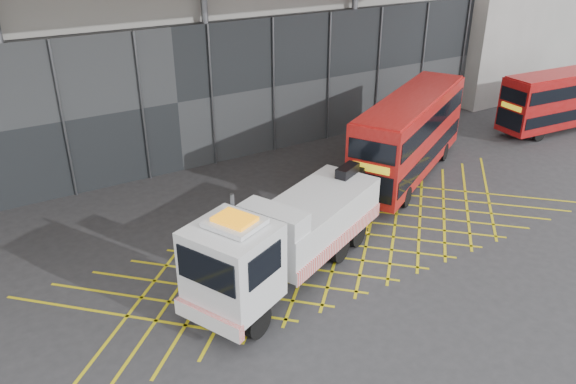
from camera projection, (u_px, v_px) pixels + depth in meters
ground_plane at (244, 276)px, 22.63m from camera, size 120.00×120.00×0.00m
road_markings at (340, 244)px, 24.90m from camera, size 26.36×7.16×0.01m
recovery_truck at (286, 235)px, 21.77m from camera, size 11.52×6.71×4.16m
bus_towed at (410, 133)px, 30.36m from camera, size 11.17×7.74×4.61m
bus_second at (565, 98)px, 37.52m from camera, size 10.02×3.11×4.01m
worker at (365, 213)px, 25.46m from camera, size 0.48×0.71×1.89m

